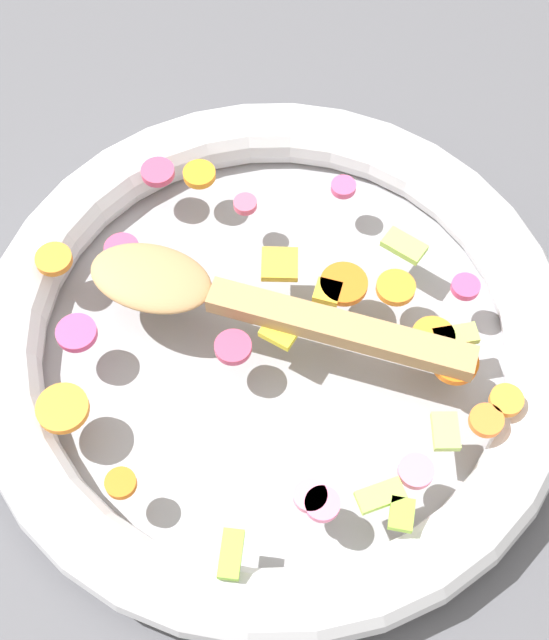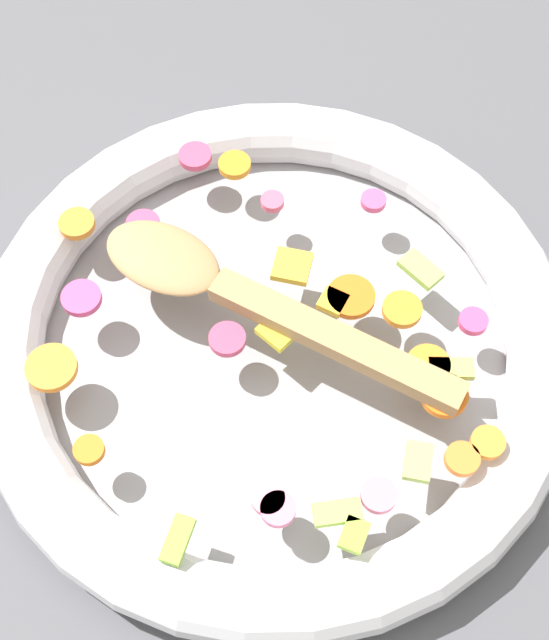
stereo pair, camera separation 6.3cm
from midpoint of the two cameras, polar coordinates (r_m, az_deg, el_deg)
The scene contains 4 objects.
ground_plane at distance 0.68m, azimuth 2.67°, elevation -2.31°, with size 4.00×4.00×0.00m, color #4C4C51.
skillet at distance 0.66m, azimuth 2.75°, elevation -1.44°, with size 0.44×0.44×0.05m.
chopped_vegetables at distance 0.62m, azimuth 3.54°, elevation -1.19°, with size 0.35×0.33×0.01m.
wooden_spoon at distance 0.63m, azimuth 0.54°, elevation 1.44°, with size 0.23×0.22×0.01m.
Camera 2 is at (-0.30, 0.09, 0.60)m, focal length 50.00 mm.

